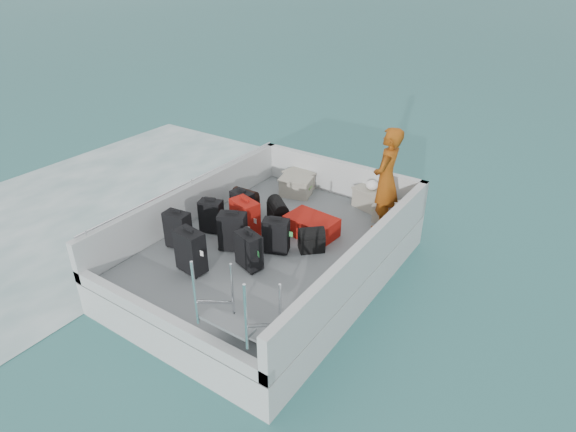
# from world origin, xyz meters

# --- Properties ---
(ground) EXTENTS (160.00, 160.00, 0.00)m
(ground) POSITION_xyz_m (0.00, 0.00, 0.00)
(ground) COLOR #185754
(ground) RESTS_ON ground
(wake_foam) EXTENTS (10.00, 10.00, 0.00)m
(wake_foam) POSITION_xyz_m (-4.80, 0.00, 0.00)
(wake_foam) COLOR white
(wake_foam) RESTS_ON ground
(ferry_hull) EXTENTS (3.60, 5.00, 0.60)m
(ferry_hull) POSITION_xyz_m (0.00, 0.00, 0.30)
(ferry_hull) COLOR silver
(ferry_hull) RESTS_ON ground
(deck) EXTENTS (3.30, 4.70, 0.02)m
(deck) POSITION_xyz_m (0.00, 0.00, 0.61)
(deck) COLOR slate
(deck) RESTS_ON ferry_hull
(deck_fittings) EXTENTS (3.60, 5.00, 0.90)m
(deck_fittings) POSITION_xyz_m (0.35, -0.32, 0.99)
(deck_fittings) COLOR #BABEBE
(deck_fittings) RESTS_ON deck
(suitcase_0) EXTENTS (0.45, 0.29, 0.66)m
(suitcase_0) POSITION_xyz_m (-1.20, -0.91, 0.95)
(suitcase_0) COLOR black
(suitcase_0) RESTS_ON deck
(suitcase_1) EXTENTS (0.45, 0.34, 0.60)m
(suitcase_1) POSITION_xyz_m (-1.11, -0.21, 0.92)
(suitcase_1) COLOR black
(suitcase_1) RESTS_ON deck
(suitcase_2) EXTENTS (0.45, 0.32, 0.60)m
(suitcase_2) POSITION_xyz_m (-0.88, 0.37, 0.92)
(suitcase_2) COLOR black
(suitcase_2) RESTS_ON deck
(suitcase_3) EXTENTS (0.49, 0.33, 0.71)m
(suitcase_3) POSITION_xyz_m (-0.54, -1.29, 0.97)
(suitcase_3) COLOR black
(suitcase_3) RESTS_ON deck
(suitcase_4) EXTENTS (0.52, 0.43, 0.66)m
(suitcase_4) POSITION_xyz_m (-0.42, -0.44, 0.95)
(suitcase_4) COLOR black
(suitcase_4) RESTS_ON deck
(suitcase_5) EXTENTS (0.57, 0.43, 0.69)m
(suitcase_5) POSITION_xyz_m (-0.51, -0.01, 0.97)
(suitcase_5) COLOR #99120B
(suitcase_5) RESTS_ON deck
(suitcase_6) EXTENTS (0.49, 0.37, 0.60)m
(suitcase_6) POSITION_xyz_m (0.13, -0.71, 0.92)
(suitcase_6) COLOR black
(suitcase_6) RESTS_ON deck
(suitcase_7) EXTENTS (0.48, 0.38, 0.59)m
(suitcase_7) POSITION_xyz_m (0.21, -0.11, 0.92)
(suitcase_7) COLOR black
(suitcase_7) RESTS_ON deck
(suitcase_8) EXTENTS (0.91, 0.65, 0.34)m
(suitcase_8) POSITION_xyz_m (0.40, 0.68, 0.79)
(suitcase_8) COLOR #99120B
(suitcase_8) RESTS_ON deck
(duffel_0) EXTENTS (0.49, 0.31, 0.32)m
(duffel_0) POSITION_xyz_m (-1.16, 0.79, 0.78)
(duffel_0) COLOR black
(duffel_0) RESTS_ON deck
(duffel_1) EXTENTS (0.59, 0.56, 0.32)m
(duffel_1) POSITION_xyz_m (-0.38, 0.78, 0.78)
(duffel_1) COLOR black
(duffel_1) RESTS_ON deck
(duffel_2) EXTENTS (0.50, 0.50, 0.32)m
(duffel_2) POSITION_xyz_m (0.66, 0.27, 0.78)
(duffel_2) COLOR black
(duffel_2) RESTS_ON deck
(crate_0) EXTENTS (0.62, 0.48, 0.34)m
(crate_0) POSITION_xyz_m (-0.82, 2.16, 0.79)
(crate_0) COLOR #A8A592
(crate_0) RESTS_ON deck
(crate_1) EXTENTS (0.67, 0.54, 0.36)m
(crate_1) POSITION_xyz_m (-0.69, 1.84, 0.80)
(crate_1) COLOR #A8A592
(crate_1) RESTS_ON deck
(crate_2) EXTENTS (0.70, 0.57, 0.37)m
(crate_2) POSITION_xyz_m (0.82, 2.20, 0.80)
(crate_2) COLOR #A8A592
(crate_2) RESTS_ON deck
(crate_3) EXTENTS (0.61, 0.48, 0.33)m
(crate_3) POSITION_xyz_m (1.32, 1.91, 0.78)
(crate_3) COLOR #A8A592
(crate_3) RESTS_ON deck
(yellow_bag) EXTENTS (0.28, 0.26, 0.22)m
(yellow_bag) POSITION_xyz_m (0.91, 2.13, 0.73)
(yellow_bag) COLOR yellow
(yellow_bag) RESTS_ON deck
(white_bag) EXTENTS (0.24, 0.24, 0.18)m
(white_bag) POSITION_xyz_m (0.82, 2.20, 1.08)
(white_bag) COLOR white
(white_bag) RESTS_ON crate_2
(passenger) EXTENTS (0.48, 0.71, 1.86)m
(passenger) POSITION_xyz_m (1.30, 1.65, 1.55)
(passenger) COLOR #C85C12
(passenger) RESTS_ON deck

